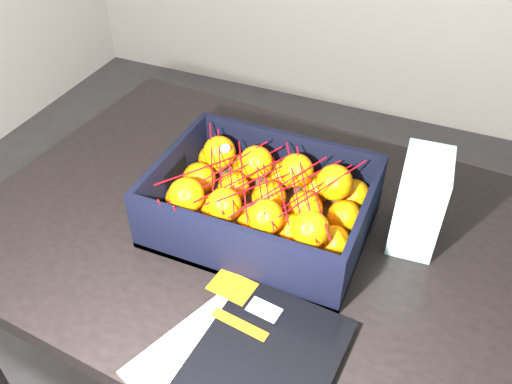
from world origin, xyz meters
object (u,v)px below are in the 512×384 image
at_px(table, 276,265).
at_px(magazine_stack, 246,360).
at_px(retail_carton, 420,202).
at_px(produce_crate, 262,210).

xyz_separation_m(table, magazine_stack, (0.06, -0.29, 0.11)).
xyz_separation_m(table, retail_carton, (0.24, 0.09, 0.19)).
height_order(produce_crate, retail_carton, retail_carton).
bearing_deg(produce_crate, magazine_stack, -71.95).
distance_m(produce_crate, retail_carton, 0.29).
bearing_deg(magazine_stack, table, 102.18).
relative_size(table, produce_crate, 3.13).
bearing_deg(retail_carton, table, -164.45).
distance_m(magazine_stack, retail_carton, 0.43).
xyz_separation_m(table, produce_crate, (-0.03, 0.00, 0.14)).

